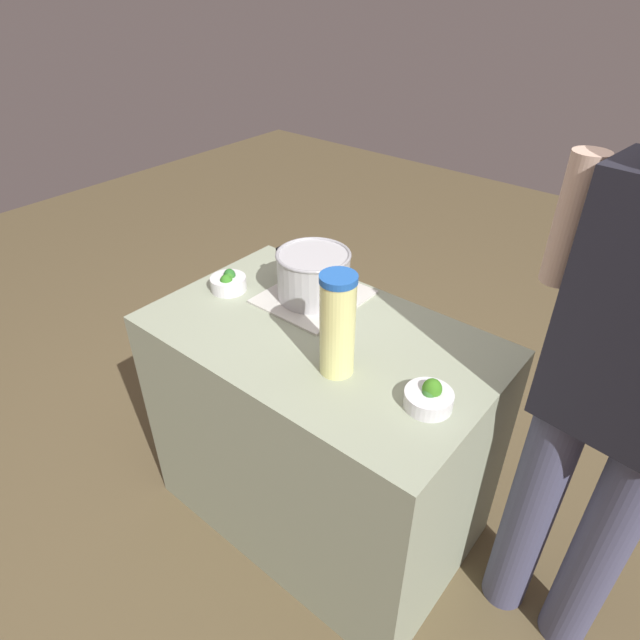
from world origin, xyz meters
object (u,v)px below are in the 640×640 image
cooking_pot (313,274)px  person_cook (617,403)px  broccoli_bowl_front (429,396)px  broccoli_bowl_center (228,282)px  lemonade_pitcher (338,325)px

cooking_pot → person_cook: bearing=-0.3°
cooking_pot → broccoli_bowl_front: bearing=-20.5°
broccoli_bowl_center → broccoli_bowl_front: bearing=-4.3°
broccoli_bowl_front → broccoli_bowl_center: size_ratio=1.03×
lemonade_pitcher → broccoli_bowl_front: size_ratio=2.39×
lemonade_pitcher → person_cook: 0.71m
broccoli_bowl_front → person_cook: bearing=28.7°
broccoli_bowl_front → broccoli_bowl_center: (-0.84, 0.06, 0.00)m
lemonade_pitcher → broccoli_bowl_front: bearing=8.3°
lemonade_pitcher → broccoli_bowl_front: (0.27, 0.04, -0.12)m
broccoli_bowl_center → person_cook: 1.23m
person_cook → broccoli_bowl_front: bearing=-151.3°
cooking_pot → broccoli_bowl_center: 0.31m
lemonade_pitcher → person_cook: size_ratio=0.18×
lemonade_pitcher → broccoli_bowl_center: lemonade_pitcher is taller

